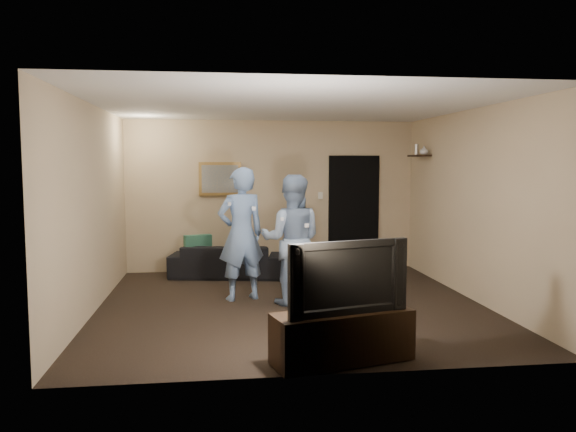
{
  "coord_description": "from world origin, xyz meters",
  "views": [
    {
      "loc": [
        -0.97,
        -7.21,
        1.86
      ],
      "look_at": [
        -0.0,
        0.3,
        1.15
      ],
      "focal_mm": 35.0,
      "sensor_mm": 36.0,
      "label": 1
    }
  ],
  "objects": [
    {
      "name": "wall_left",
      "position": [
        -2.5,
        0.0,
        1.3
      ],
      "size": [
        0.04,
        5.0,
        2.6
      ],
      "primitive_type": "cube",
      "color": "tan",
      "rests_on": "ground"
    },
    {
      "name": "wii_player_right",
      "position": [
        0.01,
        0.06,
        0.86
      ],
      "size": [
        0.95,
        0.8,
        1.72
      ],
      "color": "#7E97B7",
      "rests_on": "ground"
    },
    {
      "name": "wall_shelf",
      "position": [
        2.39,
        1.8,
        1.99
      ],
      "size": [
        0.2,
        0.6,
        0.03
      ],
      "primitive_type": "cube",
      "color": "black",
      "rests_on": "wall_right"
    },
    {
      "name": "television",
      "position": [
        0.19,
        -2.22,
        0.83
      ],
      "size": [
        1.18,
        0.45,
        0.68
      ],
      "primitive_type": "imported",
      "rotation": [
        0.0,
        0.0,
        0.25
      ],
      "color": "black",
      "rests_on": "tv_console"
    },
    {
      "name": "tv_console",
      "position": [
        0.19,
        -2.22,
        0.25
      ],
      "size": [
        1.39,
        0.75,
        0.47
      ],
      "primitive_type": "cube",
      "rotation": [
        0.0,
        0.0,
        0.25
      ],
      "color": "black",
      "rests_on": "ground"
    },
    {
      "name": "throw_pillow",
      "position": [
        -1.27,
        1.96,
        0.48
      ],
      "size": [
        0.46,
        0.27,
        0.44
      ],
      "primitive_type": "cube",
      "rotation": [
        0.0,
        0.0,
        0.3
      ],
      "color": "#1A4E3A",
      "rests_on": "sofa"
    },
    {
      "name": "shelf_vase",
      "position": [
        2.39,
        1.59,
        2.08
      ],
      "size": [
        0.16,
        0.16,
        0.14
      ],
      "primitive_type": "imported",
      "rotation": [
        0.0,
        0.0,
        -0.22
      ],
      "color": "silver",
      "rests_on": "wall_shelf"
    },
    {
      "name": "wall_back",
      "position": [
        0.0,
        2.5,
        1.3
      ],
      "size": [
        5.0,
        0.04,
        2.6
      ],
      "primitive_type": "cube",
      "color": "tan",
      "rests_on": "ground"
    },
    {
      "name": "sofa",
      "position": [
        -0.8,
        1.96,
        0.27
      ],
      "size": [
        1.94,
        1.03,
        0.54
      ],
      "primitive_type": "imported",
      "rotation": [
        0.0,
        0.0,
        2.97
      ],
      "color": "black",
      "rests_on": "ground"
    },
    {
      "name": "wii_player_left",
      "position": [
        -0.64,
        0.37,
        0.91
      ],
      "size": [
        0.76,
        0.62,
        1.81
      ],
      "color": "#7294C6",
      "rests_on": "ground"
    },
    {
      "name": "painting_frame",
      "position": [
        -0.9,
        2.48,
        1.6
      ],
      "size": [
        0.72,
        0.05,
        0.57
      ],
      "primitive_type": "cube",
      "color": "olive",
      "rests_on": "wall_back"
    },
    {
      "name": "ground",
      "position": [
        0.0,
        0.0,
        0.0
      ],
      "size": [
        5.0,
        5.0,
        0.0
      ],
      "primitive_type": "plane",
      "color": "black",
      "rests_on": "ground"
    },
    {
      "name": "wall_front",
      "position": [
        0.0,
        -2.5,
        1.3
      ],
      "size": [
        5.0,
        0.04,
        2.6
      ],
      "primitive_type": "cube",
      "color": "tan",
      "rests_on": "ground"
    },
    {
      "name": "wall_right",
      "position": [
        2.5,
        0.0,
        1.3
      ],
      "size": [
        0.04,
        5.0,
        2.6
      ],
      "primitive_type": "cube",
      "color": "tan",
      "rests_on": "ground"
    },
    {
      "name": "painting_canvas",
      "position": [
        -0.9,
        2.45,
        1.6
      ],
      "size": [
        0.62,
        0.01,
        0.47
      ],
      "primitive_type": "cube",
      "color": "slate",
      "rests_on": "painting_frame"
    },
    {
      "name": "shelf_figurine",
      "position": [
        2.39,
        1.93,
        2.09
      ],
      "size": [
        0.06,
        0.06,
        0.18
      ],
      "primitive_type": "cylinder",
      "color": "silver",
      "rests_on": "wall_shelf"
    },
    {
      "name": "doorway",
      "position": [
        1.45,
        2.47,
        1.0
      ],
      "size": [
        0.9,
        0.06,
        2.0
      ],
      "primitive_type": "cube",
      "color": "black",
      "rests_on": "ground"
    },
    {
      "name": "ceiling",
      "position": [
        0.0,
        0.0,
        2.6
      ],
      "size": [
        5.0,
        5.0,
        0.04
      ],
      "primitive_type": "cube",
      "color": "silver",
      "rests_on": "wall_back"
    },
    {
      "name": "light_switch",
      "position": [
        0.85,
        2.48,
        1.3
      ],
      "size": [
        0.08,
        0.02,
        0.12
      ],
      "primitive_type": "cube",
      "color": "silver",
      "rests_on": "wall_back"
    }
  ]
}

